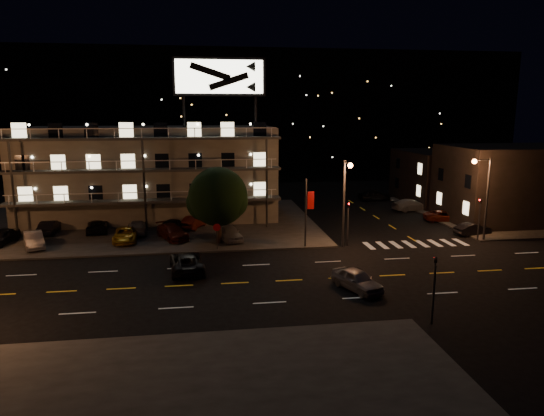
{
  "coord_description": "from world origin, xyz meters",
  "views": [
    {
      "loc": [
        -4.04,
        -33.48,
        12.26
      ],
      "look_at": [
        1.87,
        8.0,
        3.88
      ],
      "focal_mm": 32.0,
      "sensor_mm": 36.0,
      "label": 1
    }
  ],
  "objects": [
    {
      "name": "lot_car_2",
      "position": [
        -11.51,
        12.5,
        0.79
      ],
      "size": [
        2.36,
        4.69,
        1.27
      ],
      "primitive_type": "imported",
      "rotation": [
        0.0,
        0.0,
        0.05
      ],
      "color": "#C18E12",
      "rests_on": "curb_nw"
    },
    {
      "name": "lot_car_7",
      "position": [
        -10.8,
        15.38,
        0.82
      ],
      "size": [
        2.36,
        4.76,
        1.33
      ],
      "primitive_type": "imported",
      "rotation": [
        0.0,
        0.0,
        3.25
      ],
      "color": "gray",
      "rests_on": "curb_nw"
    },
    {
      "name": "ground",
      "position": [
        0.0,
        0.0,
        0.0
      ],
      "size": [
        140.0,
        140.0,
        0.0
      ],
      "primitive_type": "plane",
      "color": "black",
      "rests_on": "ground"
    },
    {
      "name": "side_bldg_back",
      "position": [
        29.99,
        28.0,
        3.5
      ],
      "size": [
        14.06,
        12.0,
        7.0
      ],
      "color": "black",
      "rests_on": "ground"
    },
    {
      "name": "banner_north",
      "position": [
        5.09,
        8.4,
        3.43
      ],
      "size": [
        0.83,
        0.16,
        6.4
      ],
      "color": "#2D2D30",
      "rests_on": "ground"
    },
    {
      "name": "road_car_east",
      "position": [
        6.38,
        -2.53,
        0.73
      ],
      "size": [
        3.18,
        4.59,
        1.45
      ],
      "primitive_type": "imported",
      "rotation": [
        0.0,
        0.0,
        0.38
      ],
      "color": "gray",
      "rests_on": "ground"
    },
    {
      "name": "tree",
      "position": [
        -2.82,
        10.66,
        4.38
      ],
      "size": [
        5.66,
        5.45,
        7.13
      ],
      "color": "black",
      "rests_on": "curb_nw"
    },
    {
      "name": "side_car_3",
      "position": [
        19.57,
        30.62,
        0.75
      ],
      "size": [
        4.59,
        2.25,
        1.51
      ],
      "primitive_type": "imported",
      "rotation": [
        0.0,
        0.0,
        1.68
      ],
      "color": "black",
      "rests_on": "ground"
    },
    {
      "name": "side_bldg_front",
      "position": [
        29.99,
        16.0,
        4.25
      ],
      "size": [
        14.06,
        10.0,
        8.5
      ],
      "color": "black",
      "rests_on": "ground"
    },
    {
      "name": "lot_car_6",
      "position": [
        -14.93,
        16.64,
        0.76
      ],
      "size": [
        2.66,
        4.65,
        1.22
      ],
      "primitive_type": "imported",
      "rotation": [
        0.0,
        0.0,
        3.29
      ],
      "color": "black",
      "rests_on": "curb_nw"
    },
    {
      "name": "lot_car_9",
      "position": [
        -5.13,
        17.03,
        0.82
      ],
      "size": [
        2.96,
        4.28,
        1.34
      ],
      "primitive_type": "imported",
      "rotation": [
        0.0,
        0.0,
        2.72
      ],
      "color": "#51160B",
      "rests_on": "curb_nw"
    },
    {
      "name": "curb_ne",
      "position": [
        30.0,
        20.0,
        0.07
      ],
      "size": [
        16.0,
        24.0,
        0.15
      ],
      "primitive_type": "cube",
      "color": "#31312F",
      "rests_on": "ground"
    },
    {
      "name": "streetlight_ne",
      "position": [
        22.14,
        8.3,
        4.96
      ],
      "size": [
        1.92,
        0.44,
        8.0
      ],
      "color": "#2D2D30",
      "rests_on": "ground"
    },
    {
      "name": "lot_car_0",
      "position": [
        -22.73,
        13.07,
        0.85
      ],
      "size": [
        2.47,
        4.38,
        1.41
      ],
      "primitive_type": "imported",
      "rotation": [
        0.0,
        0.0,
        -0.21
      ],
      "color": "black",
      "rests_on": "curb_nw"
    },
    {
      "name": "streetlight_nc",
      "position": [
        8.5,
        7.94,
        4.96
      ],
      "size": [
        0.44,
        1.92,
        8.0
      ],
      "color": "#2D2D30",
      "rests_on": "ground"
    },
    {
      "name": "lot_car_4",
      "position": [
        -1.78,
        11.49,
        0.88
      ],
      "size": [
        2.83,
        4.59,
        1.46
      ],
      "primitive_type": "imported",
      "rotation": [
        0.0,
        0.0,
        0.28
      ],
      "color": "gray",
      "rests_on": "curb_nw"
    },
    {
      "name": "curb_nw",
      "position": [
        -14.0,
        20.0,
        0.07
      ],
      "size": [
        44.0,
        24.0,
        0.15
      ],
      "primitive_type": "cube",
      "color": "#31312F",
      "rests_on": "ground"
    },
    {
      "name": "signal_sw",
      "position": [
        9.0,
        -8.5,
        2.57
      ],
      "size": [
        0.2,
        0.27,
        4.6
      ],
      "color": "#2D2D30",
      "rests_on": "ground"
    },
    {
      "name": "side_car_1",
      "position": [
        22.81,
        16.86,
        0.61
      ],
      "size": [
        4.7,
        2.82,
        1.22
      ],
      "primitive_type": "imported",
      "rotation": [
        0.0,
        0.0,
        1.38
      ],
      "color": "#51160B",
      "rests_on": "ground"
    },
    {
      "name": "lot_car_1",
      "position": [
        -19.41,
        11.48,
        0.86
      ],
      "size": [
        3.02,
        4.55,
        1.42
      ],
      "primitive_type": "imported",
      "rotation": [
        0.0,
        0.0,
        0.39
      ],
      "color": "gray",
      "rests_on": "curb_nw"
    },
    {
      "name": "lot_car_5",
      "position": [
        -19.53,
        16.66,
        0.82
      ],
      "size": [
        1.44,
        4.09,
        1.34
      ],
      "primitive_type": "imported",
      "rotation": [
        0.0,
        0.0,
        3.15
      ],
      "color": "black",
      "rests_on": "curb_nw"
    },
    {
      "name": "signal_ne",
      "position": [
        22.0,
        8.5,
        2.57
      ],
      "size": [
        0.27,
        0.2,
        4.6
      ],
      "color": "#2D2D30",
      "rests_on": "ground"
    },
    {
      "name": "motel",
      "position": [
        -9.94,
        23.88,
        5.34
      ],
      "size": [
        28.0,
        13.8,
        18.1
      ],
      "color": "gray",
      "rests_on": "ground"
    },
    {
      "name": "lot_car_8",
      "position": [
        -7.25,
        15.45,
        0.88
      ],
      "size": [
        3.13,
        4.59,
        1.45
      ],
      "primitive_type": "imported",
      "rotation": [
        0.0,
        0.0,
        2.77
      ],
      "color": "black",
      "rests_on": "curb_nw"
    },
    {
      "name": "signal_nw",
      "position": [
        9.0,
        8.5,
        2.57
      ],
      "size": [
        0.2,
        0.27,
        4.6
      ],
      "color": "#2D2D30",
      "rests_on": "ground"
    },
    {
      "name": "side_car_0",
      "position": [
        22.65,
        10.54,
        0.62
      ],
      "size": [
        3.93,
        1.97,
        1.24
      ],
      "primitive_type": "imported",
      "rotation": [
        0.0,
        0.0,
        1.75
      ],
      "color": "black",
      "rests_on": "ground"
    },
    {
      "name": "lot_car_3",
      "position": [
        -7.18,
        12.79,
        0.83
      ],
      "size": [
        3.73,
        5.09,
        1.37
      ],
      "primitive_type": "imported",
      "rotation": [
        0.0,
        0.0,
        0.43
      ],
      "color": "#51160B",
      "rests_on": "curb_nw"
    },
    {
      "name": "side_car_2",
      "position": [
        21.69,
        23.16,
        0.72
      ],
      "size": [
        5.22,
        2.88,
        1.43
      ],
      "primitive_type": "imported",
      "rotation": [
        0.0,
        0.0,
        1.76
      ],
      "color": "gray",
      "rests_on": "ground"
    },
    {
      "name": "road_car_west",
      "position": [
        -5.53,
        3.32,
        0.74
      ],
      "size": [
        2.99,
        5.56,
        1.48
      ],
      "primitive_type": "imported",
      "rotation": [
        0.0,
        0.0,
        3.24
      ],
      "color": "black",
      "rests_on": "ground"
    },
    {
      "name": "stop_sign",
      "position": [
        -3.0,
        8.57,
        1.71
      ],
      "size": [
        0.91,
        0.11,
        2.61
      ],
      "color": "#2D2D30",
      "rests_on": "ground"
    },
    {
      "name": "hill_backdrop",
      "position": [
        -5.94,
        68.78,
        11.55
      ],
      "size": [
        120.0,
        25.0,
        24.0
      ],
      "color": "black",
      "rests_on": "ground"
    }
  ]
}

